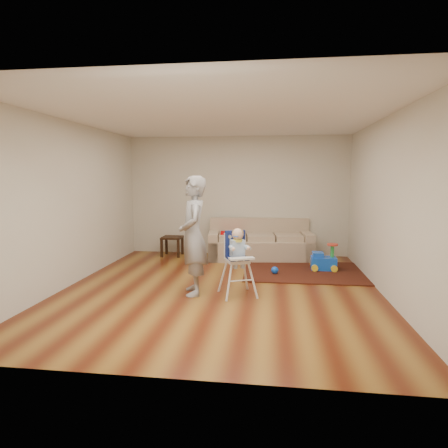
# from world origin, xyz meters

# --- Properties ---
(ground) EXTENTS (5.50, 5.50, 0.00)m
(ground) POSITION_xyz_m (0.00, 0.00, 0.00)
(ground) COLOR #501C0B
(ground) RESTS_ON ground
(room_envelope) EXTENTS (5.04, 5.52, 2.72)m
(room_envelope) POSITION_xyz_m (0.00, 0.53, 1.88)
(room_envelope) COLOR beige
(room_envelope) RESTS_ON ground
(sofa) EXTENTS (2.31, 1.15, 0.86)m
(sofa) POSITION_xyz_m (0.55, 2.30, 0.43)
(sofa) COLOR tan
(sofa) RESTS_ON ground
(side_table) EXTENTS (0.44, 0.44, 0.44)m
(side_table) POSITION_xyz_m (-1.44, 2.34, 0.22)
(side_table) COLOR black
(side_table) RESTS_ON ground
(area_rug) EXTENTS (2.24, 1.69, 0.02)m
(area_rug) POSITION_xyz_m (1.41, 1.24, 0.01)
(area_rug) COLOR black
(area_rug) RESTS_ON ground
(ride_on_toy) EXTENTS (0.47, 0.34, 0.51)m
(ride_on_toy) POSITION_xyz_m (1.80, 1.41, 0.28)
(ride_on_toy) COLOR blue
(ride_on_toy) RESTS_ON area_rug
(toy_ball) EXTENTS (0.13, 0.13, 0.13)m
(toy_ball) POSITION_xyz_m (0.87, 0.97, 0.09)
(toy_ball) COLOR blue
(toy_ball) RESTS_ON area_rug
(high_chair) EXTENTS (0.62, 0.62, 1.04)m
(high_chair) POSITION_xyz_m (0.30, -0.30, 0.50)
(high_chair) COLOR silver
(high_chair) RESTS_ON ground
(adult) EXTENTS (0.60, 0.76, 1.81)m
(adult) POSITION_xyz_m (-0.38, -0.32, 0.90)
(adult) COLOR gray
(adult) RESTS_ON ground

